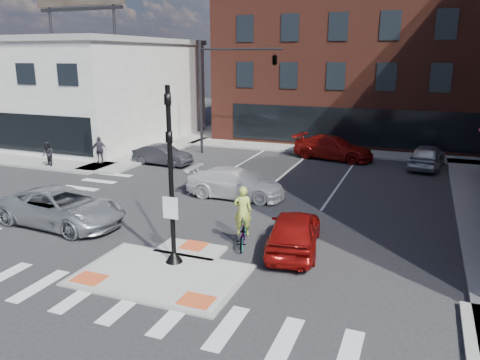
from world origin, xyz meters
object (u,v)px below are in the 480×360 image
at_px(bg_car_red, 333,148).
at_px(silver_suv, 62,207).
at_px(red_sedan, 294,231).
at_px(pedestrian_b, 99,150).
at_px(bg_car_dark, 162,155).
at_px(bg_car_silver, 427,156).
at_px(white_pickup, 236,183).
at_px(pedestrian_a, 48,154).
at_px(cyclist, 243,226).

bearing_deg(bg_car_red, silver_suv, 165.32).
distance_m(silver_suv, bg_car_red, 19.15).
bearing_deg(red_sedan, bg_car_red, -93.59).
xyz_separation_m(silver_suv, pedestrian_b, (-5.66, 9.85, 0.24)).
bearing_deg(red_sedan, bg_car_dark, -50.89).
xyz_separation_m(silver_suv, bg_car_silver, (14.34, 16.72, -0.00)).
distance_m(bg_car_dark, bg_car_silver, 17.07).
distance_m(white_pickup, bg_car_silver, 13.70).
relative_size(bg_car_silver, pedestrian_b, 2.62).
xyz_separation_m(bg_car_red, pedestrian_b, (-13.91, -7.43, 0.22)).
relative_size(silver_suv, pedestrian_b, 3.22).
bearing_deg(red_sedan, white_pickup, -59.50).
height_order(white_pickup, bg_car_dark, white_pickup).
bearing_deg(bg_car_red, pedestrian_a, 130.84).
bearing_deg(pedestrian_b, silver_suv, -78.67).
bearing_deg(silver_suv, red_sedan, -79.63).
relative_size(bg_car_red, pedestrian_b, 3.16).
bearing_deg(bg_car_dark, pedestrian_a, 124.28).
bearing_deg(white_pickup, red_sedan, -141.20).
height_order(silver_suv, bg_car_red, bg_car_red).
bearing_deg(white_pickup, bg_car_red, -15.83).
bearing_deg(bg_car_dark, cyclist, -133.31).
height_order(silver_suv, cyclist, cyclist).
relative_size(silver_suv, bg_car_silver, 1.23).
height_order(red_sedan, cyclist, cyclist).
relative_size(red_sedan, bg_car_silver, 0.98).
bearing_deg(bg_car_red, white_pickup, 175.86).
relative_size(white_pickup, bg_car_dark, 1.26).
xyz_separation_m(silver_suv, bg_car_red, (8.25, 17.29, 0.02)).
height_order(bg_car_dark, cyclist, cyclist).
xyz_separation_m(red_sedan, bg_car_silver, (4.51, 15.75, 0.02)).
height_order(silver_suv, bg_car_dark, silver_suv).
relative_size(silver_suv, pedestrian_a, 3.60).
relative_size(white_pickup, cyclist, 2.15).
distance_m(bg_car_dark, cyclist, 14.58).
height_order(silver_suv, white_pickup, silver_suv).
relative_size(bg_car_red, pedestrian_a, 3.53).
relative_size(silver_suv, cyclist, 2.39).
bearing_deg(white_pickup, bg_car_silver, -41.99).
height_order(silver_suv, pedestrian_b, pedestrian_b).
bearing_deg(pedestrian_b, red_sedan, -48.36).
height_order(white_pickup, cyclist, cyclist).
distance_m(silver_suv, cyclist, 7.97).
bearing_deg(red_sedan, silver_suv, -3.50).
relative_size(bg_car_silver, bg_car_red, 0.83).
height_order(white_pickup, bg_car_red, bg_car_red).
height_order(bg_car_red, cyclist, cyclist).
distance_m(bg_car_silver, cyclist, 17.30).
relative_size(white_pickup, bg_car_red, 0.92).
height_order(silver_suv, red_sedan, silver_suv).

